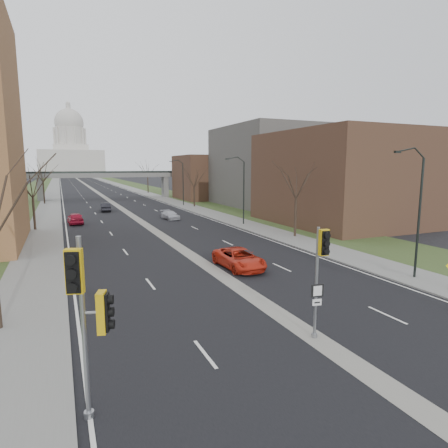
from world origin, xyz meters
TOP-DOWN VIEW (x-y plane):
  - ground at (0.00, 0.00)m, footprint 700.00×700.00m
  - road_surface at (0.00, 150.00)m, footprint 20.00×600.00m
  - median_strip at (0.00, 150.00)m, footprint 1.20×600.00m
  - sidewalk_right at (12.00, 150.00)m, footprint 4.00×600.00m
  - sidewalk_left at (-12.00, 150.00)m, footprint 4.00×600.00m
  - grass_verge_right at (18.00, 150.00)m, footprint 8.00×600.00m
  - grass_verge_left at (-18.00, 150.00)m, footprint 8.00×600.00m
  - commercial_block_near at (24.00, 28.00)m, footprint 16.00×20.00m
  - commercial_block_mid at (28.00, 52.00)m, footprint 18.00×22.00m
  - commercial_block_far at (22.00, 70.00)m, footprint 14.00×14.00m
  - pedestrian_bridge at (0.00, 80.00)m, footprint 34.00×3.00m
  - capitol at (0.00, 320.00)m, footprint 48.00×42.00m
  - streetlight_near at (10.99, 6.00)m, footprint 2.61×0.20m
  - streetlight_mid at (10.99, 32.00)m, footprint 2.61×0.20m
  - streetlight_far at (10.99, 58.00)m, footprint 2.61×0.20m
  - tree_left_b at (-13.00, 38.00)m, footprint 6.75×6.75m
  - tree_left_c at (-13.00, 72.00)m, footprint 7.65×7.65m
  - tree_right_a at (13.00, 22.00)m, footprint 7.20×7.20m
  - tree_right_b at (13.00, 55.00)m, footprint 6.30×6.30m
  - tree_right_c at (13.00, 95.00)m, footprint 7.65×7.65m
  - signal_pole_left at (-9.49, -0.47)m, footprint 1.25×0.94m
  - signal_pole_median at (-0.01, 1.19)m, footprint 0.59×0.83m
  - car_left_near at (-8.37, 41.46)m, footprint 2.03×4.60m
  - car_left_far at (-3.09, 54.51)m, footprint 1.84×4.52m
  - car_right_near at (2.00, 13.23)m, footprint 2.60×5.39m
  - car_right_mid at (4.35, 40.77)m, footprint 2.20×4.39m

SIDE VIEW (x-z plane):
  - ground at x=0.00m, z-range 0.00..0.00m
  - median_strip at x=0.00m, z-range -0.01..0.01m
  - road_surface at x=0.00m, z-range 0.00..0.01m
  - grass_verge_right at x=18.00m, z-range 0.00..0.10m
  - grass_verge_left at x=-18.00m, z-range 0.00..0.10m
  - sidewalk_right at x=12.00m, z-range 0.00..0.12m
  - sidewalk_left at x=-12.00m, z-range 0.00..0.12m
  - car_right_mid at x=4.35m, z-range 0.00..1.22m
  - car_left_far at x=-3.09m, z-range 0.00..1.46m
  - car_right_near at x=2.00m, z-range 0.00..1.48m
  - car_left_near at x=-8.37m, z-range 0.00..1.54m
  - signal_pole_median at x=-0.01m, z-range 0.99..6.01m
  - signal_pole_left at x=-9.49m, z-range 0.87..6.51m
  - pedestrian_bridge at x=0.00m, z-range 1.62..8.07m
  - commercial_block_far at x=22.00m, z-range 0.00..10.00m
  - tree_right_b at x=13.00m, z-range 1.71..9.93m
  - commercial_block_near at x=24.00m, z-range 0.00..12.00m
  - tree_left_b at x=-13.00m, z-range 1.82..10.63m
  - tree_right_a at x=13.00m, z-range 1.94..11.34m
  - streetlight_near at x=10.99m, z-range 2.60..11.30m
  - streetlight_mid at x=10.99m, z-range 2.60..11.30m
  - streetlight_far at x=10.99m, z-range 2.60..11.30m
  - tree_left_c at x=-13.00m, z-range 2.05..12.04m
  - tree_right_c at x=13.00m, z-range 2.05..12.04m
  - commercial_block_mid at x=28.00m, z-range 0.00..15.00m
  - capitol at x=0.00m, z-range -9.28..46.47m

